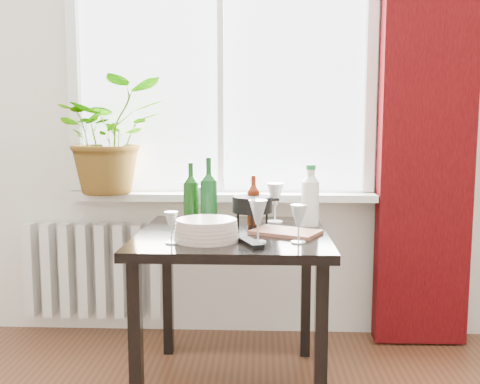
{
  "coord_description": "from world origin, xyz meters",
  "views": [
    {
      "loc": [
        0.23,
        -0.82,
        1.22
      ],
      "look_at": [
        0.13,
        1.55,
        0.92
      ],
      "focal_mm": 40.0,
      "sensor_mm": 36.0,
      "label": 1
    }
  ],
  "objects_px": {
    "wineglass_front_right": "(258,221)",
    "tv_remote": "(251,243)",
    "table": "(233,252)",
    "wineglass_far_right": "(299,223)",
    "potted_plant": "(110,136)",
    "wineglass_back_left": "(202,202)",
    "wine_bottle_right": "(209,192)",
    "wine_bottle_left": "(191,194)",
    "fondue_pot": "(252,212)",
    "bottle_amber": "(253,200)",
    "cleaning_bottle": "(310,195)",
    "cutting_board": "(286,232)",
    "wineglass_front_left": "(171,227)",
    "radiator": "(94,270)",
    "wineglass_back_center": "(275,202)",
    "plate_stack": "(206,230)"
  },
  "relations": [
    {
      "from": "wineglass_front_right",
      "to": "wineglass_back_center",
      "type": "distance_m",
      "value": 0.48
    },
    {
      "from": "wineglass_back_center",
      "to": "cutting_board",
      "type": "xyz_separation_m",
      "value": [
        0.04,
        -0.29,
        -0.09
      ]
    },
    {
      "from": "wine_bottle_right",
      "to": "wineglass_front_right",
      "type": "xyz_separation_m",
      "value": [
        0.23,
        -0.31,
        -0.08
      ]
    },
    {
      "from": "radiator",
      "to": "tv_remote",
      "type": "relative_size",
      "value": 4.81
    },
    {
      "from": "cutting_board",
      "to": "wine_bottle_right",
      "type": "bearing_deg",
      "value": 160.85
    },
    {
      "from": "wine_bottle_left",
      "to": "wineglass_back_center",
      "type": "distance_m",
      "value": 0.42
    },
    {
      "from": "cleaning_bottle",
      "to": "wineglass_back_left",
      "type": "xyz_separation_m",
      "value": [
        -0.54,
        0.17,
        -0.06
      ]
    },
    {
      "from": "wineglass_far_right",
      "to": "cleaning_bottle",
      "type": "bearing_deg",
      "value": 78.29
    },
    {
      "from": "radiator",
      "to": "cutting_board",
      "type": "distance_m",
      "value": 1.32
    },
    {
      "from": "wine_bottle_left",
      "to": "fondue_pot",
      "type": "xyz_separation_m",
      "value": [
        0.29,
        -0.02,
        -0.08
      ]
    },
    {
      "from": "wineglass_front_right",
      "to": "wineglass_front_left",
      "type": "xyz_separation_m",
      "value": [
        -0.35,
        -0.03,
        -0.02
      ]
    },
    {
      "from": "wineglass_back_left",
      "to": "plate_stack",
      "type": "bearing_deg",
      "value": -81.36
    },
    {
      "from": "wine_bottle_left",
      "to": "plate_stack",
      "type": "xyz_separation_m",
      "value": [
        0.11,
        -0.32,
        -0.11
      ]
    },
    {
      "from": "potted_plant",
      "to": "wineglass_front_right",
      "type": "distance_m",
      "value": 1.17
    },
    {
      "from": "wine_bottle_left",
      "to": "fondue_pot",
      "type": "distance_m",
      "value": 0.3
    },
    {
      "from": "wineglass_back_center",
      "to": "table",
      "type": "bearing_deg",
      "value": -127.6
    },
    {
      "from": "radiator",
      "to": "wineglass_far_right",
      "type": "bearing_deg",
      "value": -36.68
    },
    {
      "from": "wineglass_back_center",
      "to": "fondue_pot",
      "type": "height_order",
      "value": "wineglass_back_center"
    },
    {
      "from": "potted_plant",
      "to": "wine_bottle_right",
      "type": "height_order",
      "value": "potted_plant"
    },
    {
      "from": "bottle_amber",
      "to": "wineglass_back_left",
      "type": "relative_size",
      "value": 1.42
    },
    {
      "from": "cleaning_bottle",
      "to": "wineglass_far_right",
      "type": "distance_m",
      "value": 0.4
    },
    {
      "from": "fondue_pot",
      "to": "wineglass_front_right",
      "type": "bearing_deg",
      "value": -83.31
    },
    {
      "from": "radiator",
      "to": "bottle_amber",
      "type": "relative_size",
      "value": 3.27
    },
    {
      "from": "wineglass_front_right",
      "to": "tv_remote",
      "type": "height_order",
      "value": "wineglass_front_right"
    },
    {
      "from": "wineglass_front_left",
      "to": "wineglass_back_left",
      "type": "bearing_deg",
      "value": 84.51
    },
    {
      "from": "cleaning_bottle",
      "to": "cutting_board",
      "type": "relative_size",
      "value": 1.04
    },
    {
      "from": "cleaning_bottle",
      "to": "wineglass_front_left",
      "type": "distance_m",
      "value": 0.74
    },
    {
      "from": "wineglass_far_right",
      "to": "tv_remote",
      "type": "bearing_deg",
      "value": -166.07
    },
    {
      "from": "wine_bottle_left",
      "to": "plate_stack",
      "type": "height_order",
      "value": "wine_bottle_left"
    },
    {
      "from": "bottle_amber",
      "to": "cleaning_bottle",
      "type": "distance_m",
      "value": 0.27
    },
    {
      "from": "potted_plant",
      "to": "wineglass_back_left",
      "type": "height_order",
      "value": "potted_plant"
    },
    {
      "from": "plate_stack",
      "to": "fondue_pot",
      "type": "relative_size",
      "value": 1.26
    },
    {
      "from": "wineglass_front_left",
      "to": "wineglass_back_center",
      "type": "bearing_deg",
      "value": 49.26
    },
    {
      "from": "wineglass_back_left",
      "to": "cutting_board",
      "type": "distance_m",
      "value": 0.57
    },
    {
      "from": "wine_bottle_right",
      "to": "wineglass_far_right",
      "type": "height_order",
      "value": "wine_bottle_right"
    },
    {
      "from": "wineglass_front_right",
      "to": "tv_remote",
      "type": "relative_size",
      "value": 1.09
    },
    {
      "from": "radiator",
      "to": "table",
      "type": "distance_m",
      "value": 1.09
    },
    {
      "from": "table",
      "to": "wineglass_back_left",
      "type": "relative_size",
      "value": 4.92
    },
    {
      "from": "wineglass_back_left",
      "to": "tv_remote",
      "type": "height_order",
      "value": "wineglass_back_left"
    },
    {
      "from": "table",
      "to": "wineglass_far_right",
      "type": "relative_size",
      "value": 5.21
    },
    {
      "from": "wine_bottle_right",
      "to": "wineglass_back_center",
      "type": "bearing_deg",
      "value": 27.3
    },
    {
      "from": "table",
      "to": "plate_stack",
      "type": "xyz_separation_m",
      "value": [
        -0.1,
        -0.18,
        0.14
      ]
    },
    {
      "from": "wine_bottle_right",
      "to": "wineglass_far_right",
      "type": "distance_m",
      "value": 0.51
    },
    {
      "from": "radiator",
      "to": "table",
      "type": "bearing_deg",
      "value": -36.54
    },
    {
      "from": "wineglass_far_right",
      "to": "wineglass_back_center",
      "type": "xyz_separation_m",
      "value": [
        -0.09,
        0.47,
        0.02
      ]
    },
    {
      "from": "wineglass_back_center",
      "to": "plate_stack",
      "type": "bearing_deg",
      "value": -124.32
    },
    {
      "from": "wineglass_back_left",
      "to": "wineglass_front_left",
      "type": "distance_m",
      "value": 0.59
    },
    {
      "from": "potted_plant",
      "to": "wineglass_front_left",
      "type": "distance_m",
      "value": 0.99
    },
    {
      "from": "wineglass_front_left",
      "to": "tv_remote",
      "type": "height_order",
      "value": "wineglass_front_left"
    },
    {
      "from": "wineglass_far_right",
      "to": "tv_remote",
      "type": "xyz_separation_m",
      "value": [
        -0.19,
        -0.05,
        -0.07
      ]
    }
  ]
}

